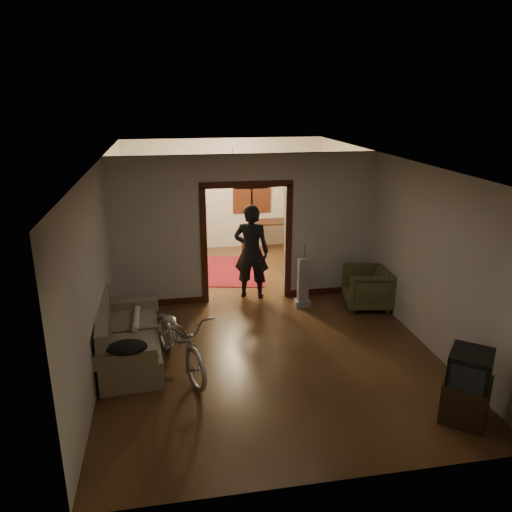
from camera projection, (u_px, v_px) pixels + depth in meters
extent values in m
cube|color=#3D2413|center=(253.00, 313.00, 9.12)|extent=(5.00, 8.50, 0.01)
cube|color=white|center=(253.00, 159.00, 8.26)|extent=(5.00, 8.50, 0.01)
cube|color=beige|center=(224.00, 194.00, 12.67)|extent=(5.00, 0.02, 2.80)
cube|color=beige|center=(105.00, 247.00, 8.27)|extent=(0.02, 8.50, 2.80)
cube|color=beige|center=(387.00, 233.00, 9.12)|extent=(0.02, 8.50, 2.80)
cube|color=beige|center=(246.00, 229.00, 9.39)|extent=(5.00, 0.14, 2.80)
cube|color=#3D190D|center=(246.00, 244.00, 9.49)|extent=(1.74, 0.20, 2.32)
cube|color=black|center=(252.00, 188.00, 12.71)|extent=(0.98, 0.06, 1.28)
sphere|color=#FFE0A5|center=(233.00, 166.00, 10.74)|extent=(0.24, 0.24, 0.24)
cube|color=silver|center=(301.00, 235.00, 9.55)|extent=(0.08, 0.01, 0.12)
cube|color=#6A6247|center=(129.00, 333.00, 7.41)|extent=(1.01, 1.96, 0.87)
cylinder|color=beige|center=(136.00, 318.00, 7.67)|extent=(0.10, 0.79, 0.10)
ellipsoid|color=black|center=(127.00, 347.00, 6.49)|extent=(0.53, 0.40, 0.15)
imported|color=silver|center=(180.00, 339.00, 7.13)|extent=(1.22, 1.95, 0.97)
imported|color=#4F512D|center=(367.00, 288.00, 9.30)|extent=(0.97, 0.95, 0.76)
cube|color=black|center=(466.00, 399.00, 6.10)|extent=(0.77, 0.78, 0.52)
cube|color=black|center=(470.00, 369.00, 5.97)|extent=(0.70, 0.70, 0.45)
cube|color=gray|center=(303.00, 282.00, 9.32)|extent=(0.33, 0.29, 0.94)
imported|color=black|center=(251.00, 252.00, 9.61)|extent=(0.79, 0.65, 1.86)
cube|color=maroon|center=(231.00, 271.00, 11.31)|extent=(1.94, 2.32, 0.02)
cube|color=#20321E|center=(168.00, 223.00, 12.24)|extent=(0.81, 0.46, 1.62)
sphere|color=#1E5972|center=(166.00, 177.00, 11.90)|extent=(0.29, 0.29, 0.29)
cube|color=#321C10|center=(274.00, 236.00, 12.68)|extent=(1.16, 0.86, 0.77)
cube|color=#321C10|center=(249.00, 244.00, 12.00)|extent=(0.36, 0.36, 0.79)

